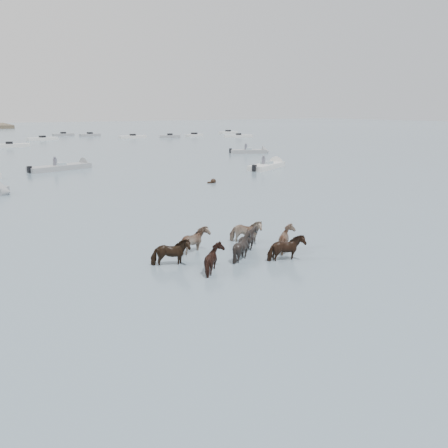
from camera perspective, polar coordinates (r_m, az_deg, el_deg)
ground at (r=15.67m, az=-0.79°, el=-6.51°), size 400.00×400.00×0.00m
pony_herd at (r=17.40m, az=1.75°, el=-2.90°), size 6.37×3.96×1.27m
swimming_pony at (r=34.96m, az=-1.46°, el=5.54°), size 0.72×0.44×0.44m
motorboat_c at (r=45.70m, az=-19.64°, el=7.02°), size 6.58×3.39×1.92m
motorboat_d at (r=44.37m, az=6.00°, el=7.58°), size 5.79×4.01×1.92m
motorboat_e at (r=59.16m, az=3.91°, el=9.40°), size 5.35×3.83×1.92m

